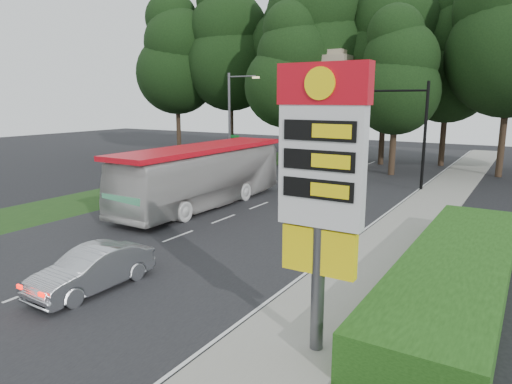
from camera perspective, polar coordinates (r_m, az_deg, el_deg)
The scene contains 19 objects.
ground at distance 16.35m, azimuth -27.60°, elevation -11.63°, with size 120.00×120.00×0.00m, color black.
road_surface at distance 24.27m, azimuth -2.71°, elevation -2.90°, with size 14.00×80.00×0.02m, color black.
sidewalk_right at distance 20.87m, azimuth 17.08°, elevation -5.70°, with size 3.00×80.00×0.12m, color gray.
grass_verge_left at distance 34.64m, azimuth -10.16°, elevation 1.33°, with size 5.00×50.00×0.02m, color #193814.
hedge at distance 16.45m, azimuth 23.83°, elevation -8.90°, with size 3.00×14.00×1.20m, color #1C4312.
gas_station_pylon at distance 10.37m, azimuth 8.14°, elevation 2.41°, with size 2.10×0.45×6.85m.
traffic_signal_mast at distance 32.34m, azimuth 18.16°, elevation 8.54°, with size 6.10×0.35×7.20m.
streetlight_signs at distance 35.74m, azimuth -3.04°, elevation 8.95°, with size 2.75×0.98×8.00m.
monument at distance 40.41m, azimuth 9.49°, elevation 10.06°, with size 3.00×3.00×10.05m.
tree_far_west at distance 53.82m, azimuth -9.95°, elevation 16.35°, with size 8.96×8.96×17.60m.
tree_west_mid at distance 51.82m, azimuth -3.21°, elevation 17.80°, with size 9.80×9.80×19.25m.
tree_west_near at distance 50.28m, azimuth 4.03°, elevation 16.07°, with size 8.40×8.40×16.50m.
tree_center_left at distance 44.73m, azimuth 7.57°, elevation 19.14°, with size 10.08×10.08×19.80m.
tree_center_right at distance 44.42m, azimuth 16.08°, elevation 17.56°, with size 9.24×9.24×18.15m.
tree_east_near at distance 45.14m, azimuth 23.03°, elevation 15.29°, with size 8.12×8.12×15.95m.
tree_monument_left at distance 41.26m, azimuth 3.78°, elevation 15.19°, with size 7.28×7.28×14.30m.
tree_monument_right at distance 38.22m, azimuth 17.23°, elevation 13.99°, with size 6.72×6.72×13.20m.
transit_bus at distance 26.14m, azimuth -6.65°, elevation 1.94°, with size 2.91×12.42×3.46m, color beige.
sedan_silver at distance 15.79m, azimuth -19.76°, elevation -9.08°, with size 1.46×4.19×1.38m, color #A5A7AD.
Camera 1 is at (13.25, -7.41, 6.08)m, focal length 32.00 mm.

